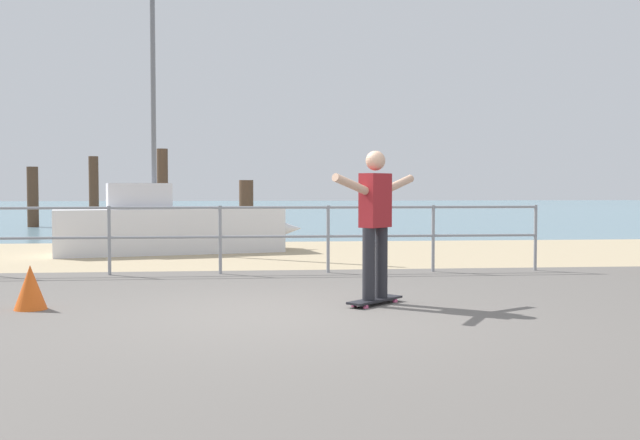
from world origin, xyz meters
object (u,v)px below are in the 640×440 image
at_px(skateboarder, 375,215).
at_px(skateboard, 375,300).
at_px(sailboat, 178,227).
at_px(traffic_cone, 30,288).

bearing_deg(skateboarder, skateboard, 45.00).
relative_size(sailboat, skateboard, 7.43).
bearing_deg(skateboarder, sailboat, 112.21).
xyz_separation_m(skateboard, traffic_cone, (-3.73, 0.02, 0.18)).
xyz_separation_m(sailboat, traffic_cone, (-0.91, -6.90, -0.27)).
bearing_deg(traffic_cone, sailboat, 82.51).
height_order(sailboat, traffic_cone, sailboat).
bearing_deg(sailboat, skateboarder, -67.79).
bearing_deg(skateboarder, traffic_cone, 179.72).
distance_m(sailboat, traffic_cone, 6.97).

